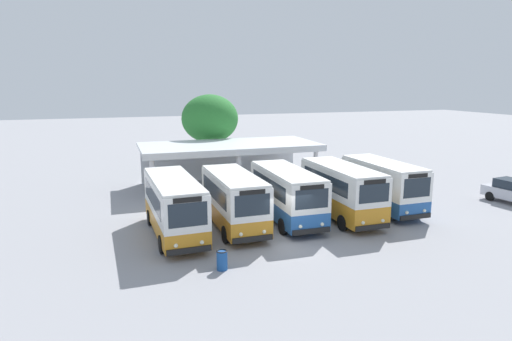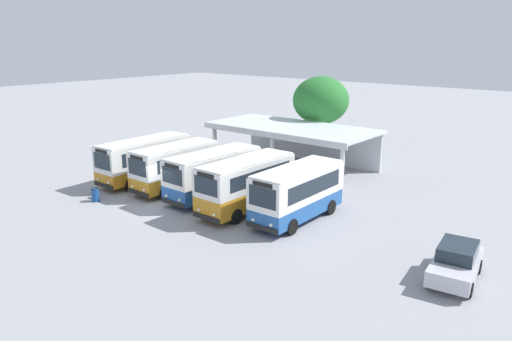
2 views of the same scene
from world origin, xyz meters
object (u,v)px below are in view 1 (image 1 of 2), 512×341
(city_bus_fourth_amber, at_px, (341,189))
(litter_bin_apron, at_px, (222,260))
(city_bus_second_in_row, at_px, (234,199))
(waiting_chair_second_from_end, at_px, (239,180))
(city_bus_nearest_orange, at_px, (174,204))
(city_bus_middle_cream, at_px, (287,193))
(waiting_chair_middle_seat, at_px, (247,180))
(city_bus_fifth_blue, at_px, (382,184))
(waiting_chair_end_by_column, at_px, (232,181))

(city_bus_fourth_amber, relative_size, litter_bin_apron, 7.87)
(city_bus_second_in_row, height_order, waiting_chair_second_from_end, city_bus_second_in_row)
(litter_bin_apron, bearing_deg, city_bus_fourth_amber, 30.02)
(city_bus_nearest_orange, distance_m, city_bus_middle_cream, 6.72)
(city_bus_second_in_row, distance_m, city_bus_fourth_amber, 6.71)
(waiting_chair_middle_seat, bearing_deg, city_bus_nearest_orange, -126.00)
(waiting_chair_middle_seat, bearing_deg, city_bus_second_in_row, -111.30)
(city_bus_nearest_orange, distance_m, waiting_chair_second_from_end, 11.85)
(litter_bin_apron, bearing_deg, city_bus_middle_cream, 46.10)
(city_bus_fourth_amber, height_order, litter_bin_apron, city_bus_fourth_amber)
(city_bus_nearest_orange, bearing_deg, city_bus_fifth_blue, 2.57)
(waiting_chair_end_by_column, height_order, litter_bin_apron, litter_bin_apron)
(waiting_chair_end_by_column, bearing_deg, waiting_chair_middle_seat, 4.02)
(waiting_chair_middle_seat, bearing_deg, waiting_chair_second_from_end, -179.83)
(litter_bin_apron, bearing_deg, city_bus_second_in_row, 68.70)
(city_bus_second_in_row, xyz_separation_m, waiting_chair_end_by_column, (2.54, 9.63, -1.22))
(city_bus_middle_cream, bearing_deg, city_bus_second_in_row, -173.39)
(city_bus_middle_cream, relative_size, litter_bin_apron, 8.03)
(city_bus_nearest_orange, xyz_separation_m, city_bus_fifth_blue, (13.41, 0.60, 0.01))
(city_bus_nearest_orange, height_order, waiting_chair_middle_seat, city_bus_nearest_orange)
(city_bus_fourth_amber, distance_m, litter_bin_apron, 10.17)
(city_bus_fifth_blue, bearing_deg, city_bus_middle_cream, -179.09)
(city_bus_fifth_blue, distance_m, waiting_chair_end_by_column, 11.90)
(city_bus_middle_cream, bearing_deg, city_bus_fifth_blue, 0.91)
(city_bus_middle_cream, bearing_deg, city_bus_nearest_orange, -175.76)
(city_bus_second_in_row, bearing_deg, city_bus_middle_cream, 6.61)
(litter_bin_apron, bearing_deg, waiting_chair_second_from_end, 70.81)
(waiting_chair_middle_seat, bearing_deg, city_bus_fourth_amber, -73.54)
(city_bus_nearest_orange, distance_m, city_bus_second_in_row, 3.35)
(waiting_chair_end_by_column, bearing_deg, litter_bin_apron, -107.11)
(city_bus_second_in_row, bearing_deg, city_bus_fourth_amber, -1.34)
(city_bus_fifth_blue, height_order, litter_bin_apron, city_bus_fifth_blue)
(waiting_chair_middle_seat, height_order, litter_bin_apron, litter_bin_apron)
(city_bus_nearest_orange, distance_m, litter_bin_apron, 5.42)
(city_bus_middle_cream, distance_m, waiting_chair_middle_seat, 9.41)
(city_bus_fourth_amber, height_order, waiting_chair_middle_seat, city_bus_fourth_amber)
(city_bus_second_in_row, xyz_separation_m, litter_bin_apron, (-2.03, -5.20, -1.29))
(city_bus_middle_cream, bearing_deg, waiting_chair_middle_seat, 87.33)
(city_bus_second_in_row, relative_size, city_bus_fifth_blue, 1.00)
(city_bus_middle_cream, xyz_separation_m, litter_bin_apron, (-5.38, -5.59, -1.27))
(city_bus_nearest_orange, height_order, waiting_chair_end_by_column, city_bus_nearest_orange)
(city_bus_fifth_blue, xyz_separation_m, waiting_chair_end_by_column, (-7.52, 9.13, -1.24))
(city_bus_fourth_amber, xyz_separation_m, waiting_chair_middle_seat, (-2.92, 9.87, -1.27))
(city_bus_fourth_amber, bearing_deg, waiting_chair_second_from_end, 109.74)
(city_bus_nearest_orange, relative_size, waiting_chair_end_by_column, 8.74)
(city_bus_nearest_orange, bearing_deg, waiting_chair_end_by_column, 58.84)
(city_bus_fourth_amber, distance_m, waiting_chair_end_by_column, 10.71)
(city_bus_fifth_blue, bearing_deg, city_bus_fourth_amber, -169.02)
(city_bus_middle_cream, distance_m, waiting_chair_end_by_column, 9.35)
(city_bus_nearest_orange, xyz_separation_m, litter_bin_apron, (1.32, -5.09, -1.30))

